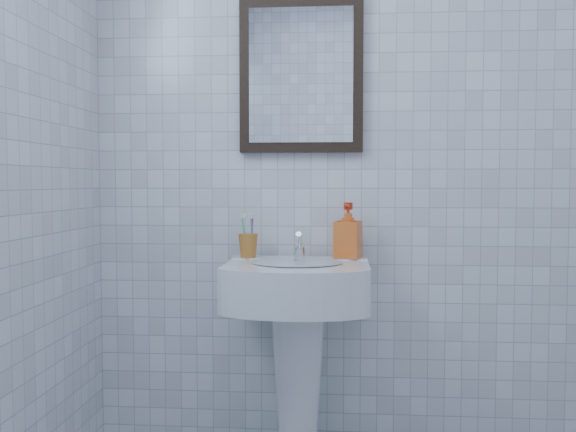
{
  "coord_description": "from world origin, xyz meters",
  "views": [
    {
      "loc": [
        -0.08,
        -1.43,
        1.12
      ],
      "look_at": [
        -0.27,
        0.86,
        1.0
      ],
      "focal_mm": 40.0,
      "sensor_mm": 36.0,
      "label": 1
    }
  ],
  "objects": [
    {
      "name": "wall_back",
      "position": [
        0.0,
        1.2,
        1.25
      ],
      "size": [
        2.2,
        0.02,
        2.5
      ],
      "primitive_type": "cube",
      "color": "silver",
      "rests_on": "ground"
    },
    {
      "name": "soap_dispenser",
      "position": [
        -0.05,
        1.11,
        0.93
      ],
      "size": [
        0.12,
        0.12,
        0.22
      ],
      "primitive_type": "imported",
      "rotation": [
        0.0,
        0.0,
        -0.26
      ],
      "color": "#E94B16",
      "rests_on": "washbasin"
    },
    {
      "name": "toothbrush_cup",
      "position": [
        -0.45,
        1.09,
        0.87
      ],
      "size": [
        0.09,
        0.09,
        0.09
      ],
      "primitive_type": null,
      "rotation": [
        0.0,
        0.0,
        -0.14
      ],
      "color": "#B86F27",
      "rests_on": "washbasin"
    },
    {
      "name": "washbasin",
      "position": [
        -0.25,
        0.98,
        0.55
      ],
      "size": [
        0.54,
        0.39,
        0.83
      ],
      "color": "white",
      "rests_on": "ground"
    },
    {
      "name": "wall_mirror",
      "position": [
        -0.25,
        1.18,
        1.55
      ],
      "size": [
        0.5,
        0.04,
        0.62
      ],
      "color": "black",
      "rests_on": "wall_back"
    },
    {
      "name": "faucet",
      "position": [
        -0.25,
        1.08,
        0.86
      ],
      "size": [
        0.04,
        0.09,
        0.11
      ],
      "color": "silver",
      "rests_on": "washbasin"
    }
  ]
}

